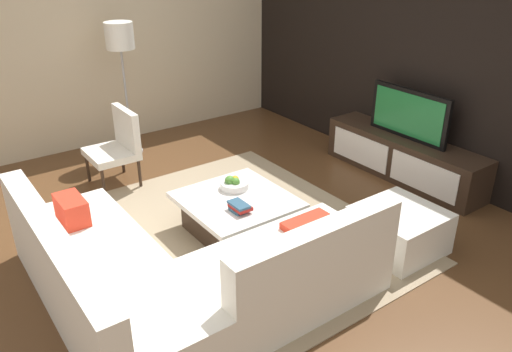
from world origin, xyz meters
The scene contains 13 objects.
ground_plane centered at (0.00, 0.00, 0.00)m, with size 14.00×14.00×0.00m, color brown.
feature_wall_back centered at (0.00, 2.70, 1.40)m, with size 6.40×0.12×2.80m, color black.
side_wall_left centered at (-3.20, 0.20, 1.40)m, with size 0.12×5.20×2.80m, color beige.
area_rug centered at (-0.10, 0.00, 0.01)m, with size 3.15×2.77×0.01m, color tan.
media_console centered at (0.00, 2.40, 0.25)m, with size 2.03×0.48×0.50m.
television centered at (0.00, 2.40, 0.78)m, with size 1.04×0.06×0.57m.
sectional_couch centered at (0.50, -0.86, 0.28)m, with size 2.31×2.36×0.81m.
coffee_table centered at (-0.10, 0.10, 0.20)m, with size 1.00×0.96×0.38m.
accent_chair_near centered at (-1.82, -0.36, 0.49)m, with size 0.57×0.51×0.87m.
floor_lamp centered at (-2.60, 0.10, 1.43)m, with size 0.34×0.34×1.68m.
ottoman centered at (0.99, 1.14, 0.20)m, with size 0.70×0.70×0.40m, color white.
fruit_bowl centered at (-0.28, 0.20, 0.43)m, with size 0.28×0.28×0.14m.
book_stack centered at (0.12, -0.02, 0.42)m, with size 0.21×0.15×0.08m.
Camera 1 is at (3.43, -2.23, 2.63)m, focal length 35.68 mm.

